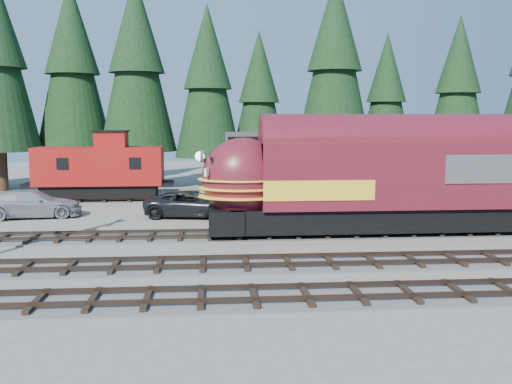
{
  "coord_description": "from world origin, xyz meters",
  "views": [
    {
      "loc": [
        -7.45,
        -25.26,
        6.09
      ],
      "look_at": [
        -5.07,
        4.0,
        2.37
      ],
      "focal_mm": 40.0,
      "sensor_mm": 36.0,
      "label": 1
    }
  ],
  "objects": [
    {
      "name": "pickup_truck_b",
      "position": [
        -18.63,
        11.03,
        0.88
      ],
      "size": [
        6.4,
        3.43,
        1.76
      ],
      "primitive_type": "imported",
      "rotation": [
        0.0,
        0.0,
        1.74
      ],
      "color": "#9A9DA1",
      "rests_on": "ground"
    },
    {
      "name": "track_spur",
      "position": [
        -10.0,
        18.0,
        0.06
      ],
      "size": [
        32.0,
        3.2,
        0.33
      ],
      "color": "#4C4947",
      "rests_on": "ground"
    },
    {
      "name": "depot",
      "position": [
        -0.0,
        10.5,
        2.96
      ],
      "size": [
        12.8,
        7.0,
        5.3
      ],
      "color": "gold",
      "rests_on": "ground"
    },
    {
      "name": "pickup_truck_a",
      "position": [
        -8.6,
        10.43,
        0.82
      ],
      "size": [
        6.26,
        3.59,
        1.64
      ],
      "primitive_type": "imported",
      "rotation": [
        0.0,
        0.0,
        1.42
      ],
      "color": "black",
      "rests_on": "ground"
    },
    {
      "name": "conifer_backdrop",
      "position": [
        4.27,
        25.01,
        10.25
      ],
      "size": [
        78.73,
        21.81,
        16.84
      ],
      "color": "black",
      "rests_on": "ground"
    },
    {
      "name": "locomotive",
      "position": [
        0.55,
        4.0,
        2.8
      ],
      "size": [
        17.89,
        3.56,
        4.86
      ],
      "color": "black",
      "rests_on": "ground"
    },
    {
      "name": "ground",
      "position": [
        0.0,
        0.0,
        0.0
      ],
      "size": [
        120.0,
        120.0,
        0.0
      ],
      "primitive_type": "plane",
      "color": "#6B665B",
      "rests_on": "ground"
    },
    {
      "name": "caboose",
      "position": [
        -15.64,
        18.0,
        2.44
      ],
      "size": [
        9.38,
        2.72,
        4.88
      ],
      "color": "black",
      "rests_on": "ground"
    }
  ]
}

